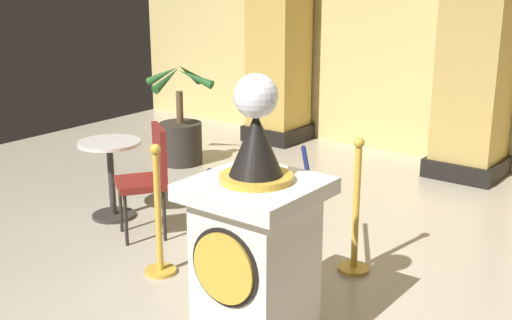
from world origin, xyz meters
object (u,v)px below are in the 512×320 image
at_px(stanchion_far, 159,229).
at_px(cafe_table, 111,169).
at_px(stanchion_near, 355,225).
at_px(cafe_chair_red, 149,172).
at_px(pedestal_clock, 255,240).
at_px(potted_palm_left, 181,134).

bearing_deg(stanchion_far, cafe_table, 154.17).
bearing_deg(stanchion_near, stanchion_far, -141.38).
bearing_deg(cafe_chair_red, stanchion_far, -39.45).
height_order(pedestal_clock, cafe_table, pedestal_clock).
relative_size(stanchion_near, cafe_chair_red, 1.10).
height_order(cafe_table, cafe_chair_red, cafe_chair_red).
height_order(pedestal_clock, potted_palm_left, pedestal_clock).
height_order(pedestal_clock, stanchion_near, pedestal_clock).
bearing_deg(stanchion_far, cafe_chair_red, 140.55).
distance_m(potted_palm_left, cafe_chair_red, 2.18).
bearing_deg(pedestal_clock, cafe_chair_red, 156.17).
distance_m(potted_palm_left, cafe_table, 1.80).
xyz_separation_m(stanchion_far, cafe_chair_red, (-0.59, 0.48, 0.22)).
xyz_separation_m(stanchion_near, cafe_chair_red, (-1.74, -0.44, 0.20)).
xyz_separation_m(pedestal_clock, cafe_table, (-2.29, 0.84, -0.19)).
bearing_deg(pedestal_clock, cafe_table, 159.92).
bearing_deg(stanchion_far, potted_palm_left, 130.19).
bearing_deg(stanchion_near, pedestal_clock, -92.06).
bearing_deg(stanchion_near, potted_palm_left, 156.70).
height_order(stanchion_far, potted_palm_left, potted_palm_left).
xyz_separation_m(cafe_table, cafe_chair_red, (0.59, -0.09, 0.11)).
xyz_separation_m(stanchion_near, cafe_table, (-2.33, -0.35, 0.09)).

